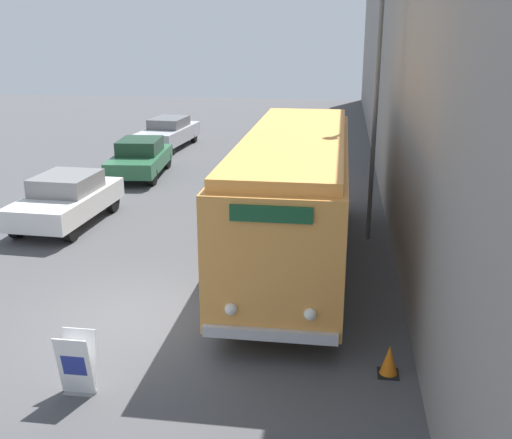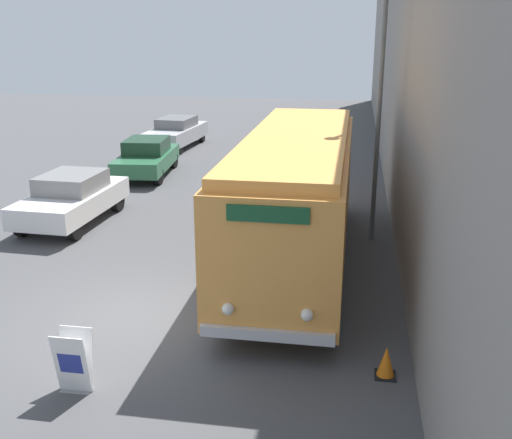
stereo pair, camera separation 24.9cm
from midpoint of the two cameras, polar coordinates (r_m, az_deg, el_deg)
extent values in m
plane|color=#4C4C4F|center=(12.65, -11.48, -9.19)|extent=(80.00, 80.00, 0.00)
cube|color=gray|center=(20.57, 13.95, 13.77)|extent=(0.30, 60.00, 8.80)
cylinder|color=black|center=(12.08, -2.52, -7.74)|extent=(0.28, 0.92, 0.92)
cylinder|color=black|center=(11.86, 7.95, -8.42)|extent=(0.28, 0.92, 0.92)
cylinder|color=black|center=(18.49, 1.88, 1.45)|extent=(0.28, 0.92, 0.92)
cylinder|color=black|center=(18.34, 8.64, 1.12)|extent=(0.28, 0.92, 0.92)
cube|color=#EF9E47|center=(14.71, 4.35, 2.27)|extent=(2.50, 9.73, 2.56)
cube|color=#FEA74B|center=(14.40, 4.48, 7.64)|extent=(2.30, 9.35, 0.24)
cube|color=silver|center=(10.58, 1.71, -10.94)|extent=(2.37, 0.12, 0.20)
sphere|color=white|center=(10.50, -2.00, -8.51)|extent=(0.22, 0.22, 0.22)
sphere|color=white|center=(10.35, 5.57, -9.03)|extent=(0.22, 0.22, 0.22)
cube|color=#19512D|center=(9.75, 1.86, 0.51)|extent=(1.37, 0.06, 0.28)
cube|color=gray|center=(10.59, -16.05, -15.32)|extent=(0.51, 0.23, 0.01)
cube|color=white|center=(10.24, -16.53, -13.11)|extent=(0.57, 0.21, 1.07)
cube|color=white|center=(10.39, -16.08, -12.61)|extent=(0.57, 0.21, 1.07)
cube|color=navy|center=(10.22, -16.58, -13.03)|extent=(0.40, 0.07, 0.37)
cylinder|color=#595E60|center=(16.29, 12.09, 10.11)|extent=(0.12, 0.12, 7.19)
cylinder|color=black|center=(18.17, -21.04, -0.40)|extent=(0.22, 0.72, 0.72)
cylinder|color=black|center=(17.36, -16.47, -0.75)|extent=(0.22, 0.72, 0.72)
cylinder|color=black|center=(20.50, -16.89, 2.02)|extent=(0.22, 0.72, 0.72)
cylinder|color=black|center=(19.79, -12.71, 1.80)|extent=(0.22, 0.72, 0.72)
cube|color=silver|center=(18.84, -16.78, 1.65)|extent=(2.05, 4.31, 0.62)
cube|color=gray|center=(18.79, -16.79, 3.43)|extent=(1.68, 1.97, 0.53)
cylinder|color=black|center=(23.26, -12.74, 4.12)|extent=(0.22, 0.67, 0.67)
cylinder|color=black|center=(22.86, -8.99, 4.11)|extent=(0.22, 0.67, 0.67)
cylinder|color=black|center=(25.95, -10.98, 5.63)|extent=(0.22, 0.67, 0.67)
cylinder|color=black|center=(25.60, -7.60, 5.63)|extent=(0.22, 0.67, 0.67)
cube|color=#2D6642|center=(24.34, -10.09, 5.58)|extent=(2.22, 4.42, 0.58)
cube|color=#193824|center=(24.33, -10.10, 6.94)|extent=(1.72, 2.06, 0.55)
cylinder|color=black|center=(28.97, -9.91, 6.90)|extent=(0.22, 0.63, 0.63)
cylinder|color=black|center=(28.39, -7.06, 6.81)|extent=(0.22, 0.63, 0.63)
cylinder|color=black|center=(31.90, -7.60, 8.00)|extent=(0.22, 0.63, 0.63)
cylinder|color=black|center=(31.38, -4.97, 7.92)|extent=(0.22, 0.63, 0.63)
cube|color=#B7B7BC|center=(30.08, -7.37, 8.07)|extent=(2.14, 4.75, 0.68)
cube|color=slate|center=(30.10, -7.33, 9.18)|extent=(1.68, 2.19, 0.47)
cube|color=black|center=(10.80, 12.86, -14.26)|extent=(0.36, 0.36, 0.03)
cone|color=orange|center=(10.66, 12.96, -12.99)|extent=(0.30, 0.30, 0.53)
camera|label=1|loc=(0.12, -89.43, 0.18)|focal=42.00mm
camera|label=2|loc=(0.12, 90.57, -0.18)|focal=42.00mm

